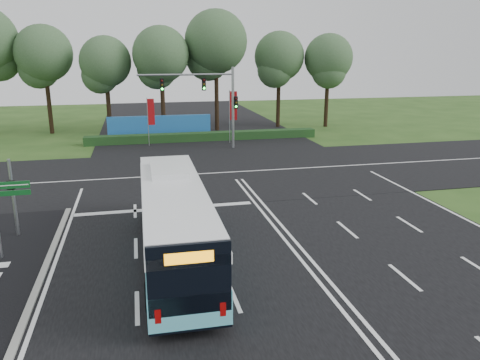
% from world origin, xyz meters
% --- Properties ---
extents(ground, '(120.00, 120.00, 0.00)m').
position_xyz_m(ground, '(0.00, 0.00, 0.00)').
color(ground, '#274918').
rests_on(ground, ground).
extents(road_main, '(20.00, 120.00, 0.04)m').
position_xyz_m(road_main, '(0.00, 0.00, 0.02)').
color(road_main, black).
rests_on(road_main, ground).
extents(road_cross, '(120.00, 14.00, 0.05)m').
position_xyz_m(road_cross, '(0.00, 12.00, 0.03)').
color(road_cross, black).
rests_on(road_cross, ground).
extents(kerb_strip, '(0.25, 18.00, 0.12)m').
position_xyz_m(kerb_strip, '(-10.10, -3.00, 0.06)').
color(kerb_strip, gray).
rests_on(kerb_strip, ground).
extents(city_bus, '(2.65, 11.84, 3.39)m').
position_xyz_m(city_bus, '(-5.00, -1.50, 1.71)').
color(city_bus, '#62D1E4').
rests_on(city_bus, ground).
extents(pedestrian_signal, '(0.34, 0.43, 3.66)m').
position_xyz_m(pedestrian_signal, '(-11.91, 2.66, 2.00)').
color(pedestrian_signal, gray).
rests_on(pedestrian_signal, ground).
extents(street_sign, '(1.48, 0.11, 3.79)m').
position_xyz_m(street_sign, '(-11.69, 0.21, 2.40)').
color(street_sign, gray).
rests_on(street_sign, ground).
extents(banner_flag_left, '(0.64, 0.08, 4.34)m').
position_xyz_m(banner_flag_left, '(-4.99, 22.91, 2.84)').
color(banner_flag_left, gray).
rests_on(banner_flag_left, ground).
extents(banner_flag_mid, '(0.71, 0.23, 4.88)m').
position_xyz_m(banner_flag_mid, '(2.41, 22.72, 3.17)').
color(banner_flag_mid, gray).
rests_on(banner_flag_mid, ground).
extents(traffic_light_gantry, '(8.41, 0.28, 7.00)m').
position_xyz_m(traffic_light_gantry, '(0.21, 20.50, 4.66)').
color(traffic_light_gantry, gray).
rests_on(traffic_light_gantry, ground).
extents(hedge, '(22.00, 1.20, 0.80)m').
position_xyz_m(hedge, '(0.00, 24.50, 0.40)').
color(hedge, '#153B19').
rests_on(hedge, ground).
extents(blue_hoarding, '(10.00, 0.30, 2.20)m').
position_xyz_m(blue_hoarding, '(-4.00, 27.00, 1.10)').
color(blue_hoarding, '#2166B3').
rests_on(blue_hoarding, ground).
extents(eucalyptus_row, '(41.07, 9.70, 12.62)m').
position_xyz_m(eucalyptus_row, '(-4.40, 30.98, 8.35)').
color(eucalyptus_row, black).
rests_on(eucalyptus_row, ground).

